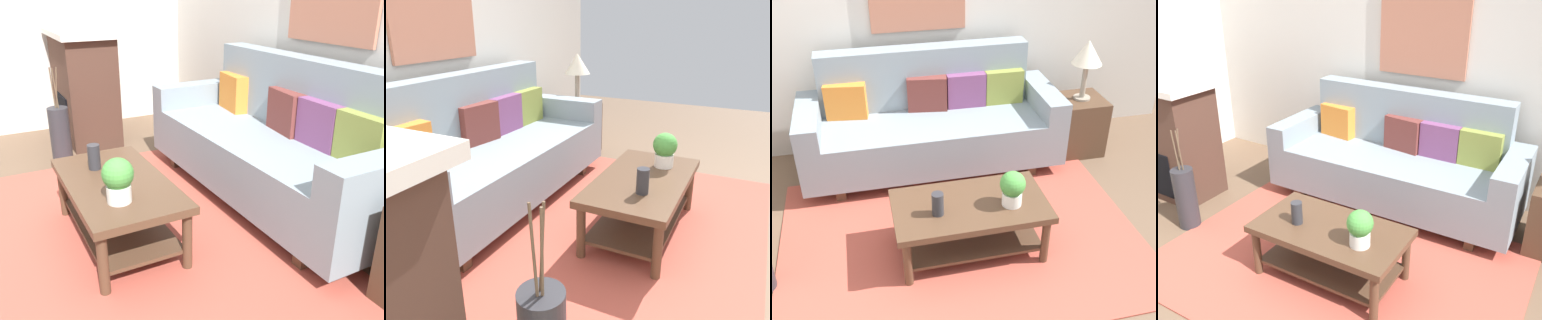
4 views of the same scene
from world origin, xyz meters
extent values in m
plane|color=brown|center=(0.00, 0.00, 0.00)|extent=(9.29, 9.29, 0.00)
cube|color=silver|center=(0.00, 2.15, 1.35)|extent=(5.29, 0.10, 2.70)
cube|color=#B24C3D|center=(0.00, 0.50, 0.01)|extent=(2.74, 2.00, 0.01)
cube|color=gray|center=(-0.03, 1.55, 0.32)|extent=(1.92, 0.84, 0.40)
cube|color=gray|center=(-0.03, 1.87, 0.80)|extent=(1.92, 0.20, 0.56)
cube|color=gray|center=(-1.10, 1.55, 0.42)|extent=(0.20, 0.84, 0.60)
cube|color=gray|center=(1.03, 1.55, 0.42)|extent=(0.20, 0.84, 0.60)
cube|color=#513826|center=(-0.90, 1.55, 0.06)|extent=(0.08, 0.74, 0.12)
cube|color=#513826|center=(0.83, 1.55, 0.06)|extent=(0.08, 0.74, 0.12)
cube|color=orange|center=(-0.77, 1.74, 0.68)|extent=(0.37, 0.17, 0.32)
cube|color=brown|center=(-0.03, 1.74, 0.68)|extent=(0.37, 0.17, 0.32)
cube|color=#7A4270|center=(0.33, 1.74, 0.68)|extent=(0.36, 0.13, 0.32)
cube|color=olive|center=(0.70, 1.74, 0.68)|extent=(0.36, 0.12, 0.32)
cube|color=#513826|center=(0.03, 0.36, 0.41)|extent=(1.10, 0.60, 0.05)
cube|color=#513826|center=(0.03, 0.36, 0.12)|extent=(0.98, 0.50, 0.02)
cylinder|color=#513826|center=(-0.46, 0.11, 0.19)|extent=(0.06, 0.06, 0.38)
cylinder|color=#513826|center=(0.52, 0.11, 0.19)|extent=(0.06, 0.06, 0.38)
cylinder|color=#513826|center=(-0.46, 0.61, 0.19)|extent=(0.06, 0.06, 0.38)
cylinder|color=#513826|center=(0.52, 0.61, 0.19)|extent=(0.06, 0.06, 0.38)
cylinder|color=#2D2D33|center=(-0.21, 0.29, 0.51)|extent=(0.08, 0.08, 0.17)
cylinder|color=white|center=(0.32, 0.28, 0.48)|extent=(0.14, 0.14, 0.10)
sphere|color=#48943E|center=(0.32, 0.28, 0.60)|extent=(0.18, 0.18, 0.18)
cube|color=#513826|center=(1.43, 1.55, 0.28)|extent=(0.44, 0.44, 0.56)
cylinder|color=gray|center=(1.43, 1.55, 0.57)|extent=(0.16, 0.16, 0.02)
cylinder|color=gray|center=(1.43, 1.55, 0.74)|extent=(0.05, 0.05, 0.35)
cone|color=beige|center=(1.43, 1.55, 1.02)|extent=(0.28, 0.28, 0.22)
cylinder|color=brown|center=(-1.42, 0.30, 0.73)|extent=(0.02, 0.03, 0.36)
cylinder|color=brown|center=(-1.45, 0.32, 0.73)|extent=(0.03, 0.04, 0.36)
cylinder|color=brown|center=(-1.45, 0.28, 0.73)|extent=(0.02, 0.02, 0.36)
cube|color=#B77056|center=(-0.03, 2.08, 1.58)|extent=(0.87, 0.03, 0.82)
camera|label=1|loc=(2.39, -0.34, 1.55)|focal=39.64mm
camera|label=2|loc=(-2.39, -0.31, 1.49)|focal=35.80mm
camera|label=3|loc=(-0.62, -2.26, 2.48)|focal=44.63mm
camera|label=4|loc=(1.49, -1.83, 2.15)|focal=40.75mm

